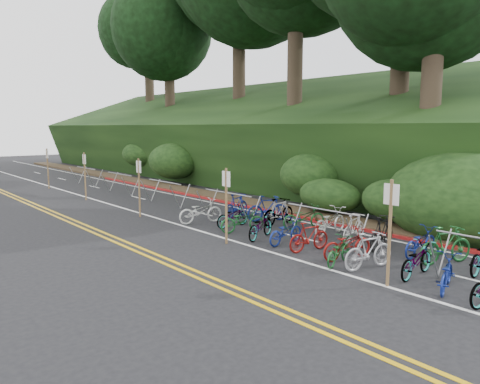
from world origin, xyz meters
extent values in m
plane|color=black|center=(0.00, 0.00, 0.00)|extent=(120.00, 120.00, 0.00)
cube|color=gold|center=(-2.15, 10.00, 0.00)|extent=(0.12, 80.00, 0.01)
cube|color=gold|center=(-1.85, 10.00, 0.00)|extent=(0.12, 80.00, 0.01)
cube|color=silver|center=(1.00, 10.00, 0.00)|extent=(0.12, 80.00, 0.01)
cube|color=silver|center=(5.20, 10.00, 0.00)|extent=(0.12, 80.00, 0.01)
cube|color=silver|center=(3.10, -2.00, 0.00)|extent=(0.10, 1.60, 0.01)
cube|color=silver|center=(3.10, 4.00, 0.00)|extent=(0.10, 1.60, 0.01)
cube|color=silver|center=(3.10, 10.00, 0.00)|extent=(0.10, 1.60, 0.01)
cube|color=silver|center=(3.10, 16.00, 0.00)|extent=(0.10, 1.60, 0.01)
cube|color=silver|center=(3.10, 22.00, 0.00)|extent=(0.10, 1.60, 0.01)
cube|color=silver|center=(3.10, 28.00, 0.00)|extent=(0.10, 1.60, 0.01)
cube|color=silver|center=(3.10, 34.00, 0.00)|extent=(0.10, 1.60, 0.01)
cube|color=maroon|center=(5.70, 12.00, 0.05)|extent=(0.25, 28.00, 0.10)
cube|color=black|center=(13.50, 22.00, 2.80)|extent=(12.32, 44.00, 9.11)
cube|color=#382819|center=(6.40, 22.00, 0.08)|extent=(1.40, 44.00, 0.16)
ellipsoid|color=#284C19|center=(7.20, 3.00, 1.04)|extent=(2.00, 2.80, 1.60)
ellipsoid|color=#284C19|center=(8.00, 8.00, 1.55)|extent=(2.60, 3.64, 2.08)
ellipsoid|color=#284C19|center=(9.20, 14.00, 1.99)|extent=(2.20, 3.08, 1.76)
ellipsoid|color=#284C19|center=(7.80, 20.00, 1.56)|extent=(3.00, 4.20, 2.40)
ellipsoid|color=#284C19|center=(8.50, 26.00, 1.73)|extent=(2.40, 3.36, 1.92)
ellipsoid|color=#284C19|center=(9.80, 30.00, 2.41)|extent=(2.80, 3.92, 2.24)
ellipsoid|color=#284C19|center=(7.00, 6.00, 0.90)|extent=(1.80, 2.52, 1.44)
ellipsoid|color=#284C19|center=(10.00, 18.00, 2.60)|extent=(3.20, 4.48, 2.56)
ellipsoid|color=black|center=(8.00, 0.50, 1.21)|extent=(5.28, 6.16, 3.52)
cylinder|color=#2D2319|center=(9.50, 3.00, 4.17)|extent=(0.82, 0.82, 5.94)
cylinder|color=#2D2319|center=(12.00, 6.00, 6.46)|extent=(0.89, 0.89, 7.32)
cylinder|color=#2D2319|center=(11.00, 12.00, 5.93)|extent=(0.87, 0.87, 6.86)
cylinder|color=#2D2319|center=(13.50, 20.00, 7.09)|extent=(0.91, 0.91, 7.77)
cylinder|color=#2D2319|center=(12.50, 28.00, 6.00)|extent=(0.84, 0.84, 6.40)
ellipsoid|color=black|center=(12.50, 28.00, 11.76)|extent=(8.53, 8.53, 8.11)
cylinder|color=#2D2319|center=(15.00, 36.00, 7.16)|extent=(0.89, 0.89, 7.32)
ellipsoid|color=black|center=(15.00, 36.00, 13.86)|extent=(10.16, 10.16, 9.65)
cylinder|color=gray|center=(2.32, -1.21, 0.61)|extent=(0.61, 0.04, 1.19)
cylinder|color=gray|center=(2.88, -1.21, 0.61)|extent=(0.61, 0.04, 1.19)
cylinder|color=gray|center=(3.00, 3.00, 1.15)|extent=(0.05, 3.00, 0.05)
cylinder|color=gray|center=(2.72, 1.60, 0.57)|extent=(0.58, 0.04, 1.13)
cylinder|color=gray|center=(3.28, 1.60, 0.57)|extent=(0.58, 0.04, 1.13)
cylinder|color=gray|center=(2.72, 4.40, 0.57)|extent=(0.58, 0.04, 1.13)
cylinder|color=gray|center=(3.28, 4.40, 0.57)|extent=(0.58, 0.04, 1.13)
cylinder|color=gray|center=(3.00, 8.00, 1.15)|extent=(0.05, 3.00, 0.05)
cylinder|color=gray|center=(2.72, 6.60, 0.57)|extent=(0.58, 0.04, 1.13)
cylinder|color=gray|center=(3.28, 6.60, 0.57)|extent=(0.58, 0.04, 1.13)
cylinder|color=gray|center=(2.72, 9.40, 0.57)|extent=(0.58, 0.04, 1.13)
cylinder|color=gray|center=(3.28, 9.40, 0.57)|extent=(0.58, 0.04, 1.13)
cylinder|color=gray|center=(3.00, 13.00, 1.15)|extent=(0.05, 3.00, 0.05)
cylinder|color=gray|center=(2.72, 11.60, 0.57)|extent=(0.58, 0.04, 1.13)
cylinder|color=gray|center=(3.28, 11.60, 0.57)|extent=(0.58, 0.04, 1.13)
cylinder|color=gray|center=(2.72, 14.40, 0.57)|extent=(0.58, 0.04, 1.13)
cylinder|color=gray|center=(3.28, 14.40, 0.57)|extent=(0.58, 0.04, 1.13)
cylinder|color=gray|center=(3.00, 18.00, 1.15)|extent=(0.05, 3.00, 0.05)
cylinder|color=gray|center=(2.72, 16.60, 0.57)|extent=(0.58, 0.04, 1.13)
cylinder|color=gray|center=(3.28, 16.60, 0.57)|extent=(0.58, 0.04, 1.13)
cylinder|color=gray|center=(2.72, 19.40, 0.57)|extent=(0.58, 0.04, 1.13)
cylinder|color=gray|center=(3.28, 19.40, 0.57)|extent=(0.58, 0.04, 1.13)
cylinder|color=gray|center=(3.00, 23.00, 1.15)|extent=(0.05, 3.00, 0.05)
cylinder|color=gray|center=(2.72, 21.60, 0.57)|extent=(0.58, 0.04, 1.13)
cylinder|color=gray|center=(3.28, 21.60, 0.57)|extent=(0.58, 0.04, 1.13)
cylinder|color=gray|center=(2.72, 24.40, 0.57)|extent=(0.58, 0.04, 1.13)
cylinder|color=gray|center=(3.28, 24.40, 0.57)|extent=(0.58, 0.04, 1.13)
cylinder|color=brown|center=(1.04, -0.76, 1.30)|extent=(0.08, 0.08, 2.59)
cube|color=silver|center=(1.04, -0.76, 2.24)|extent=(0.02, 0.40, 0.50)
cylinder|color=brown|center=(0.60, 5.00, 1.25)|extent=(0.08, 0.08, 2.50)
cube|color=silver|center=(0.60, 5.00, 2.15)|extent=(0.02, 0.40, 0.50)
cylinder|color=brown|center=(0.60, 11.00, 1.25)|extent=(0.08, 0.08, 2.50)
cube|color=silver|center=(0.60, 11.00, 2.15)|extent=(0.02, 0.40, 0.50)
cylinder|color=brown|center=(0.60, 17.00, 1.25)|extent=(0.08, 0.08, 2.50)
cube|color=silver|center=(0.60, 17.00, 2.15)|extent=(0.02, 0.40, 0.50)
cylinder|color=brown|center=(0.60, 23.00, 1.25)|extent=(0.08, 0.08, 2.50)
cube|color=silver|center=(0.60, 23.00, 2.15)|extent=(0.02, 0.40, 0.50)
imported|color=#144C1E|center=(1.56, 1.15, 0.39)|extent=(0.91, 1.56, 0.78)
imported|color=navy|center=(1.84, -1.79, 0.42)|extent=(1.06, 1.68, 0.83)
imported|color=slate|center=(2.23, -0.80, 0.44)|extent=(0.77, 1.74, 0.88)
imported|color=#144C1E|center=(3.90, -0.73, 0.54)|extent=(1.07, 1.88, 1.09)
imported|color=#9E9EA3|center=(1.84, 0.36, 0.51)|extent=(0.76, 1.76, 1.03)
imported|color=navy|center=(4.09, 0.13, 0.44)|extent=(0.62, 1.69, 0.88)
imported|color=maroon|center=(2.16, 1.32, 0.46)|extent=(0.91, 1.82, 0.91)
imported|color=black|center=(3.98, 1.37, 0.53)|extent=(0.85, 1.84, 1.07)
imported|color=maroon|center=(1.98, 2.62, 0.46)|extent=(0.63, 1.59, 0.93)
imported|color=beige|center=(4.08, 2.51, 0.47)|extent=(0.74, 1.62, 0.94)
imported|color=navy|center=(2.05, 3.71, 0.42)|extent=(0.71, 1.64, 0.84)
imported|color=beige|center=(4.20, 3.64, 0.50)|extent=(0.91, 1.96, 0.99)
imported|color=slate|center=(1.94, 4.83, 0.44)|extent=(1.16, 1.78, 0.88)
imported|color=#144C1E|center=(4.22, 4.91, 0.46)|extent=(1.15, 1.83, 0.91)
imported|color=#144C1E|center=(2.08, 5.95, 0.44)|extent=(1.06, 1.79, 0.89)
imported|color=slate|center=(3.97, 6.00, 0.54)|extent=(0.69, 1.83, 1.07)
imported|color=slate|center=(2.40, 6.93, 0.42)|extent=(0.69, 1.64, 0.84)
imported|color=navy|center=(4.19, 6.86, 0.53)|extent=(1.11, 1.83, 1.06)
imported|color=beige|center=(1.86, 8.29, 0.49)|extent=(0.95, 1.93, 0.97)
imported|color=navy|center=(3.65, 8.21, 0.52)|extent=(1.01, 1.79, 1.04)
camera|label=1|loc=(-8.63, -6.86, 3.81)|focal=35.00mm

